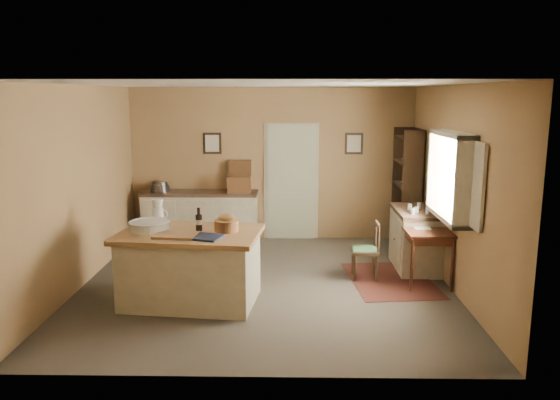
{
  "coord_description": "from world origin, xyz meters",
  "views": [
    {
      "loc": [
        0.33,
        -7.14,
        2.58
      ],
      "look_at": [
        0.19,
        0.19,
        1.15
      ],
      "focal_mm": 35.0,
      "sensor_mm": 36.0,
      "label": 1
    }
  ],
  "objects_px": {
    "sideboard": "(201,215)",
    "right_cabinet": "(415,239)",
    "shelving_unit": "(409,188)",
    "desk_chair": "(365,251)",
    "work_island": "(190,265)",
    "writing_desk": "(425,234)"
  },
  "relations": [
    {
      "from": "sideboard",
      "to": "right_cabinet",
      "type": "xyz_separation_m",
      "value": [
        3.44,
        -1.44,
        -0.02
      ]
    },
    {
      "from": "sideboard",
      "to": "shelving_unit",
      "type": "relative_size",
      "value": 1.0
    },
    {
      "from": "sideboard",
      "to": "desk_chair",
      "type": "xyz_separation_m",
      "value": [
        2.63,
        -1.9,
        -0.08
      ]
    },
    {
      "from": "work_island",
      "to": "writing_desk",
      "type": "relative_size",
      "value": 1.82
    },
    {
      "from": "sideboard",
      "to": "right_cabinet",
      "type": "height_order",
      "value": "sideboard"
    },
    {
      "from": "work_island",
      "to": "desk_chair",
      "type": "relative_size",
      "value": 2.3
    },
    {
      "from": "sideboard",
      "to": "writing_desk",
      "type": "relative_size",
      "value": 2.02
    },
    {
      "from": "desk_chair",
      "to": "right_cabinet",
      "type": "distance_m",
      "value": 0.94
    },
    {
      "from": "work_island",
      "to": "shelving_unit",
      "type": "height_order",
      "value": "shelving_unit"
    },
    {
      "from": "work_island",
      "to": "writing_desk",
      "type": "xyz_separation_m",
      "value": [
        3.12,
        0.87,
        0.19
      ]
    },
    {
      "from": "work_island",
      "to": "right_cabinet",
      "type": "distance_m",
      "value": 3.42
    },
    {
      "from": "writing_desk",
      "to": "desk_chair",
      "type": "xyz_separation_m",
      "value": [
        -0.81,
        0.08,
        -0.28
      ]
    },
    {
      "from": "sideboard",
      "to": "right_cabinet",
      "type": "bearing_deg",
      "value": -22.77
    },
    {
      "from": "writing_desk",
      "to": "desk_chair",
      "type": "distance_m",
      "value": 0.86
    },
    {
      "from": "sideboard",
      "to": "right_cabinet",
      "type": "distance_m",
      "value": 3.73
    },
    {
      "from": "sideboard",
      "to": "shelving_unit",
      "type": "bearing_deg",
      "value": -3.19
    },
    {
      "from": "writing_desk",
      "to": "right_cabinet",
      "type": "xyz_separation_m",
      "value": [
        -0.0,
        0.54,
        -0.22
      ]
    },
    {
      "from": "right_cabinet",
      "to": "work_island",
      "type": "bearing_deg",
      "value": -155.66
    },
    {
      "from": "desk_chair",
      "to": "right_cabinet",
      "type": "xyz_separation_m",
      "value": [
        0.81,
        0.46,
        0.06
      ]
    },
    {
      "from": "sideboard",
      "to": "work_island",
      "type": "bearing_deg",
      "value": -83.55
    },
    {
      "from": "shelving_unit",
      "to": "sideboard",
      "type": "bearing_deg",
      "value": 176.81
    },
    {
      "from": "sideboard",
      "to": "shelving_unit",
      "type": "xyz_separation_m",
      "value": [
        3.59,
        -0.2,
        0.52
      ]
    }
  ]
}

